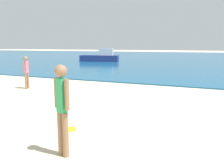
{
  "coord_description": "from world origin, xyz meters",
  "views": [
    {
      "loc": [
        2.31,
        2.12,
        2.0
      ],
      "look_at": [
        -0.01,
        7.63,
        0.98
      ],
      "focal_mm": 36.47,
      "sensor_mm": 36.0,
      "label": 1
    }
  ],
  "objects": [
    {
      "name": "frisbee",
      "position": [
        -0.63,
        6.52,
        0.01
      ],
      "size": [
        0.29,
        0.29,
        0.03
      ],
      "primitive_type": "cylinder",
      "color": "yellow",
      "rests_on": "ground"
    },
    {
      "name": "person_distant",
      "position": [
        -5.41,
        10.24,
        0.86
      ],
      "size": [
        0.2,
        0.35,
        1.51
      ],
      "rotation": [
        0.0,
        0.0,
        1.58
      ],
      "color": "#936B4C",
      "rests_on": "ground"
    },
    {
      "name": "boat_far",
      "position": [
        -9.91,
        27.62,
        0.61
      ],
      "size": [
        4.91,
        2.54,
        1.59
      ],
      "rotation": [
        0.0,
        0.0,
        3.37
      ],
      "color": "navy",
      "rests_on": "water"
    },
    {
      "name": "water",
      "position": [
        0.0,
        43.4,
        0.03
      ],
      "size": [
        160.0,
        60.0,
        0.06
      ],
      "primitive_type": "cube",
      "color": "#14567F",
      "rests_on": "ground"
    },
    {
      "name": "person_standing",
      "position": [
        -0.03,
        5.38,
        0.95
      ],
      "size": [
        0.37,
        0.22,
        1.67
      ],
      "rotation": [
        0.0,
        0.0,
        5.95
      ],
      "color": "#936B4C",
      "rests_on": "ground"
    }
  ]
}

